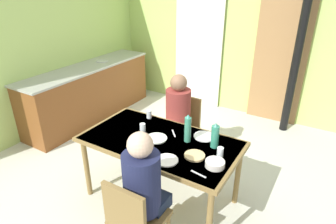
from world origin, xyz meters
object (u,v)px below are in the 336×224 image
kitchen_counter (90,92)px  serving_bowl_center (215,164)px  water_bottle_green_near (215,136)px  person_far_diner (178,110)px  chair_far_diner (183,126)px  chair_near_diner (134,219)px  person_near_diner (143,181)px  water_bottle_green_far (188,129)px  dining_table (160,146)px

kitchen_counter → serving_bowl_center: kitchen_counter is taller
serving_bowl_center → water_bottle_green_near: bearing=113.7°
kitchen_counter → person_far_diner: (1.97, -0.47, 0.33)m
person_far_diner → water_bottle_green_near: bearing=144.8°
water_bottle_green_near → chair_far_diner: bearing=137.8°
chair_near_diner → person_far_diner: person_far_diner is taller
kitchen_counter → chair_far_diner: kitchen_counter is taller
person_far_diner → water_bottle_green_near: person_far_diner is taller
chair_far_diner → water_bottle_green_near: water_bottle_green_near is taller
person_near_diner → water_bottle_green_far: person_near_diner is taller
water_bottle_green_far → serving_bowl_center: size_ratio=1.73×
chair_near_diner → person_far_diner: size_ratio=1.13×
chair_near_diner → chair_far_diner: bearing=105.0°
chair_far_diner → person_far_diner: 0.31m
dining_table → serving_bowl_center: bearing=-11.3°
dining_table → water_bottle_green_far: bearing=26.9°
chair_near_diner → water_bottle_green_near: size_ratio=3.34×
person_near_diner → water_bottle_green_far: 0.78m
kitchen_counter → dining_table: kitchen_counter is taller
dining_table → person_far_diner: (-0.17, 0.65, 0.11)m
kitchen_counter → dining_table: (2.14, -1.12, 0.23)m
person_near_diner → person_far_diner: bearing=108.0°
chair_far_diner → water_bottle_green_near: (0.68, -0.62, 0.37)m
kitchen_counter → water_bottle_green_near: water_bottle_green_near is taller
chair_far_diner → water_bottle_green_near: bearing=137.8°
chair_near_diner → person_near_diner: bearing=90.0°
dining_table → person_near_diner: 0.70m
kitchen_counter → person_near_diner: 2.99m
chair_far_diner → person_near_diner: (0.42, -1.43, 0.28)m
kitchen_counter → chair_far_diner: 2.00m
kitchen_counter → serving_bowl_center: size_ratio=14.47×
chair_near_diner → serving_bowl_center: chair_near_diner is taller
dining_table → water_bottle_green_near: size_ratio=6.09×
person_far_diner → water_bottle_green_near: size_ratio=2.96×
dining_table → person_near_diner: person_near_diner is taller
person_near_diner → person_far_diner: size_ratio=1.00×
dining_table → chair_far_diner: chair_far_diner is taller
person_far_diner → serving_bowl_center: person_far_diner is taller
water_bottle_green_near → kitchen_counter: bearing=160.3°
chair_far_diner → person_far_diner: size_ratio=1.13×
dining_table → serving_bowl_center: (0.64, -0.13, 0.10)m
kitchen_counter → water_bottle_green_near: (2.65, -0.95, 0.42)m
chair_near_diner → person_near_diner: 0.31m
chair_far_diner → serving_bowl_center: (0.81, -0.91, 0.27)m
chair_far_diner → water_bottle_green_near: size_ratio=3.34×
person_far_diner → water_bottle_green_near: 0.84m
person_near_diner → person_far_diner: (-0.42, 1.29, 0.00)m
water_bottle_green_near → person_near_diner: bearing=-107.7°
water_bottle_green_far → kitchen_counter: bearing=157.3°
person_far_diner → water_bottle_green_far: (0.41, -0.52, 0.10)m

